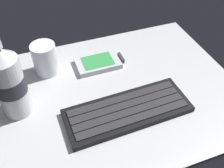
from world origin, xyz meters
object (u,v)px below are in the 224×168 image
Objects in this scene: keyboard at (128,110)px; juice_cup at (45,60)px; water_bottle at (9,82)px; handheld_device at (100,62)px.

keyboard is 25.91cm from juice_cup.
water_bottle is (-8.68, -11.49, 5.10)cm from juice_cup.
water_bottle is at bearing -158.02° from handheld_device.
juice_cup reaches higher than handheld_device.
keyboard is at bearing -22.13° from water_bottle.
handheld_device is at bearing 91.51° from keyboard.
keyboard is 3.45× the size of juice_cup.
handheld_device is 26.13cm from water_bottle.
handheld_device is 14.83cm from juice_cup.
handheld_device is (-0.50, 18.83, -0.08)cm from keyboard.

